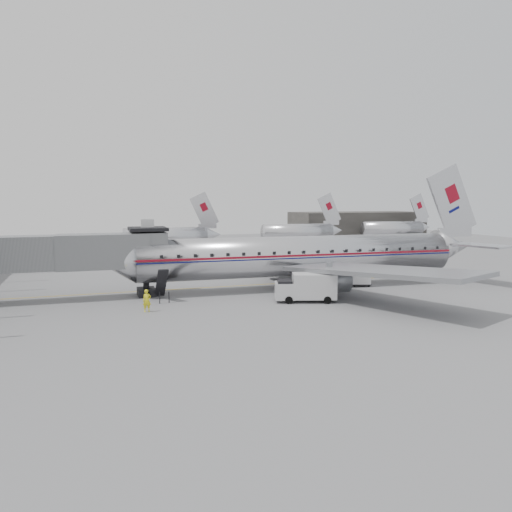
{
  "coord_description": "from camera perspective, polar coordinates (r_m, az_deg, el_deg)",
  "views": [
    {
      "loc": [
        -14.03,
        -43.06,
        8.93
      ],
      "look_at": [
        1.84,
        4.7,
        3.2
      ],
      "focal_mm": 35.0,
      "sensor_mm": 36.0,
      "label": 1
    }
  ],
  "objects": [
    {
      "name": "service_van",
      "position": [
        43.9,
        5.77,
        -3.54
      ],
      "size": [
        5.64,
        3.53,
        2.48
      ],
      "rotation": [
        0.0,
        0.0,
        -0.31
      ],
      "color": "silver",
      "rests_on": "ground"
    },
    {
      "name": "ramp_worker",
      "position": [
        40.77,
        -12.36,
        -5.01
      ],
      "size": [
        0.69,
        0.48,
        1.81
      ],
      "primitive_type": "imported",
      "rotation": [
        0.0,
        0.0,
        0.08
      ],
      "color": "yellow",
      "rests_on": "ground"
    },
    {
      "name": "distant_aircraft_mid",
      "position": [
        97.12,
        4.85,
        2.81
      ],
      "size": [
        16.39,
        3.2,
        10.26
      ],
      "color": "silver",
      "rests_on": "ground"
    },
    {
      "name": "distant_aircraft_far",
      "position": [
        112.13,
        15.39,
        3.1
      ],
      "size": [
        16.39,
        3.2,
        10.26
      ],
      "color": "silver",
      "rests_on": "ground"
    },
    {
      "name": "distant_aircraft_near",
      "position": [
        86.16,
        -10.18,
        2.27
      ],
      "size": [
        16.39,
        3.2,
        10.26
      ],
      "color": "silver",
      "rests_on": "ground"
    },
    {
      "name": "hangar",
      "position": [
        118.92,
        11.43,
        3.51
      ],
      "size": [
        30.0,
        12.0,
        6.0
      ],
      "primitive_type": "cube",
      "color": "#33312F",
      "rests_on": "ground"
    },
    {
      "name": "jet_bridge",
      "position": [
        47.04,
        -21.49,
        0.25
      ],
      "size": [
        21.0,
        6.2,
        7.1
      ],
      "color": "#575A5C",
      "rests_on": "ground"
    },
    {
      "name": "airliner",
      "position": [
        50.86,
        5.94,
        0.04
      ],
      "size": [
        40.74,
        37.74,
        12.88
      ],
      "rotation": [
        0.0,
        0.0,
        -0.03
      ],
      "color": "silver",
      "rests_on": "ground"
    },
    {
      "name": "ground",
      "position": [
        46.16,
        -0.33,
        -4.66
      ],
      "size": [
        160.0,
        160.0,
        0.0
      ],
      "primitive_type": "plane",
      "color": "slate",
      "rests_on": "ground"
    },
    {
      "name": "baggage_cart_navy",
      "position": [
        49.97,
        5.52,
        -2.86
      ],
      "size": [
        2.37,
        2.07,
        1.57
      ],
      "rotation": [
        0.0,
        0.0,
        -0.31
      ],
      "color": "black",
      "rests_on": "ground"
    },
    {
      "name": "apron_line",
      "position": [
        52.69,
        0.75,
        -3.26
      ],
      "size": [
        60.0,
        0.15,
        0.01
      ],
      "primitive_type": "cube",
      "rotation": [
        0.0,
        0.0,
        1.57
      ],
      "color": "gold",
      "rests_on": "ground"
    },
    {
      "name": "baggage_cart_white",
      "position": [
        52.85,
        11.84,
        -2.47
      ],
      "size": [
        2.33,
        2.02,
        1.55
      ],
      "rotation": [
        0.0,
        0.0,
        -0.3
      ],
      "color": "white",
      "rests_on": "ground"
    }
  ]
}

